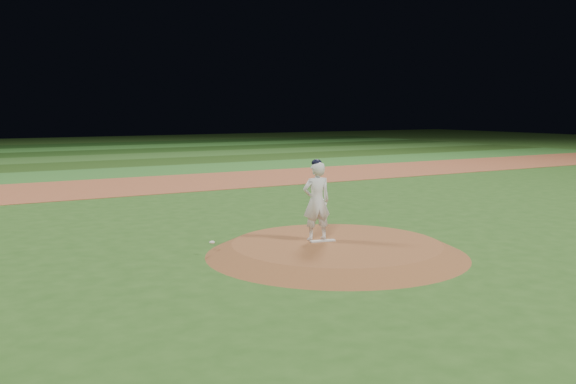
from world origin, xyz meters
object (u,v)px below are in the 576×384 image
at_px(pitching_rubber, 323,241).
at_px(rosin_bag, 212,242).
at_px(pitchers_mound, 336,249).
at_px(pitcher_on_mound, 317,200).

distance_m(pitching_rubber, rosin_bag, 2.33).
xyz_separation_m(pitchers_mound, pitching_rubber, (-0.18, 0.25, 0.14)).
distance_m(pitching_rubber, pitcher_on_mound, 0.87).
distance_m(pitchers_mound, rosin_bag, 2.61).
height_order(pitchers_mound, rosin_bag, rosin_bag).
xyz_separation_m(pitchers_mound, pitcher_on_mound, (-0.21, 0.46, 0.98)).
bearing_deg(pitchers_mound, rosin_bag, 152.03).
height_order(rosin_bag, pitcher_on_mound, pitcher_on_mound).
distance_m(rosin_bag, pitcher_on_mound, 2.38).
bearing_deg(pitching_rubber, pitcher_on_mound, 110.18).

